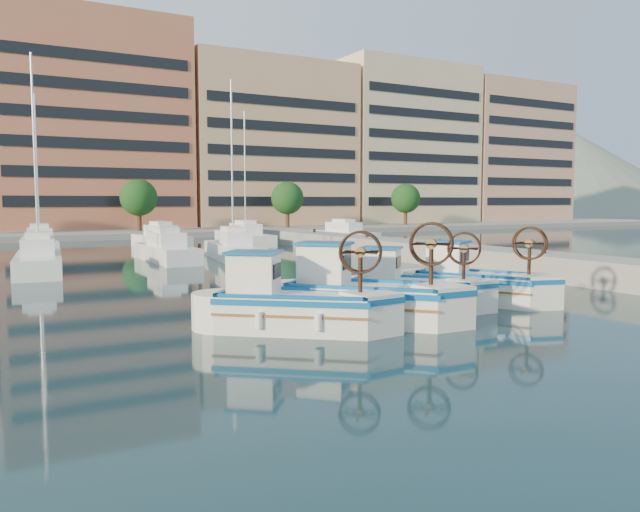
{
  "coord_description": "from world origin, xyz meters",
  "views": [
    {
      "loc": [
        -11.74,
        -15.63,
        3.76
      ],
      "look_at": [
        0.79,
        6.98,
        1.5
      ],
      "focal_mm": 35.0,
      "sensor_mm": 36.0,
      "label": 1
    }
  ],
  "objects": [
    {
      "name": "ground",
      "position": [
        0.0,
        0.0,
        0.0
      ],
      "size": [
        300.0,
        300.0,
        0.0
      ],
      "primitive_type": "plane",
      "color": "#193642",
      "rests_on": "ground"
    },
    {
      "name": "quay",
      "position": [
        13.0,
        8.0,
        0.6
      ],
      "size": [
        3.0,
        60.0,
        1.2
      ],
      "primitive_type": "cube",
      "color": "gray",
      "rests_on": "ground"
    },
    {
      "name": "waterfront",
      "position": [
        9.23,
        65.04,
        11.1
      ],
      "size": [
        180.0,
        40.0,
        25.6
      ],
      "color": "gray",
      "rests_on": "ground"
    },
    {
      "name": "hill_east",
      "position": [
        140.0,
        110.0,
        0.0
      ],
      "size": [
        160.0,
        160.0,
        50.0
      ],
      "primitive_type": "cone",
      "color": "slate",
      "rests_on": "ground"
    },
    {
      "name": "yacht_marina",
      "position": [
        -3.28,
        28.3,
        0.53
      ],
      "size": [
        37.83,
        23.73,
        11.5
      ],
      "color": "white",
      "rests_on": "ground"
    },
    {
      "name": "fishing_boat_a",
      "position": [
        -3.82,
        0.41,
        0.81
      ],
      "size": [
        4.71,
        4.32,
        2.95
      ],
      "rotation": [
        0.0,
        0.0,
        0.89
      ],
      "color": "silver",
      "rests_on": "ground"
    },
    {
      "name": "fishing_boat_b",
      "position": [
        -1.37,
        0.5,
        0.87
      ],
      "size": [
        4.82,
        4.91,
        3.16
      ],
      "rotation": [
        0.0,
        0.0,
        0.76
      ],
      "color": "silver",
      "rests_on": "ground"
    },
    {
      "name": "fishing_boat_c",
      "position": [
        1.53,
        1.85,
        0.75
      ],
      "size": [
        4.16,
        4.26,
        2.73
      ],
      "rotation": [
        0.0,
        0.0,
        0.76
      ],
      "color": "silver",
      "rests_on": "ground"
    },
    {
      "name": "fishing_boat_d",
      "position": [
        4.5,
        1.76,
        0.8
      ],
      "size": [
        3.73,
        4.77,
        2.88
      ],
      "rotation": [
        0.0,
        0.0,
        0.49
      ],
      "color": "silver",
      "rests_on": "ground"
    }
  ]
}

